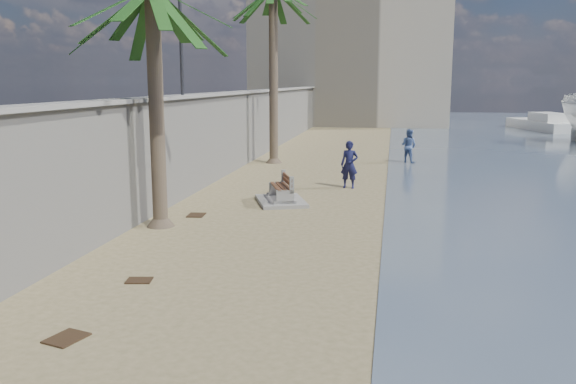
{
  "coord_description": "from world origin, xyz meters",
  "views": [
    {
      "loc": [
        2.19,
        -8.59,
        4.09
      ],
      "look_at": [
        -0.5,
        7.0,
        1.2
      ],
      "focal_mm": 38.0,
      "sensor_mm": 36.0,
      "label": 1
    }
  ],
  "objects": [
    {
      "name": "streetlight",
      "position": [
        -5.1,
        12.0,
        6.64
      ],
      "size": [
        0.28,
        0.28,
        5.12
      ],
      "color": "#2D2D33",
      "rests_on": "wall_cap"
    },
    {
      "name": "yacht_far",
      "position": [
        14.67,
        46.18,
        0.35
      ],
      "size": [
        4.55,
        9.36,
        1.5
      ],
      "primitive_type": null,
      "rotation": [
        0.0,
        0.0,
        1.81
      ],
      "color": "silver",
      "rests_on": "bay_water"
    },
    {
      "name": "debris_c",
      "position": [
        -3.72,
        9.01,
        0.01
      ],
      "size": [
        0.54,
        0.66,
        0.03
      ],
      "primitive_type": "cube",
      "rotation": [
        0.0,
        0.0,
        4.79
      ],
      "color": "#382616",
      "rests_on": "ground_plane"
    },
    {
      "name": "debris_d",
      "position": [
        -2.91,
        2.8,
        0.01
      ],
      "size": [
        0.58,
        0.5,
        0.03
      ],
      "primitive_type": "cube",
      "rotation": [
        0.0,
        0.0,
        0.18
      ],
      "color": "#382616",
      "rests_on": "ground_plane"
    },
    {
      "name": "wall_cap",
      "position": [
        -5.2,
        20.0,
        3.55
      ],
      "size": [
        0.8,
        70.0,
        0.12
      ],
      "primitive_type": "cube",
      "color": "gray",
      "rests_on": "seawall"
    },
    {
      "name": "person_b",
      "position": [
        3.0,
        22.8,
        0.94
      ],
      "size": [
        1.14,
        1.07,
        1.88
      ],
      "primitive_type": "imported",
      "rotation": [
        0.0,
        0.0,
        2.6
      ],
      "color": "#475E93",
      "rests_on": "ground_plane"
    },
    {
      "name": "end_building",
      "position": [
        -2.0,
        52.0,
        7.0
      ],
      "size": [
        18.0,
        12.0,
        14.0
      ],
      "primitive_type": "cube",
      "color": "#B7AA93",
      "rests_on": "ground_plane"
    },
    {
      "name": "seawall",
      "position": [
        -5.2,
        20.0,
        1.75
      ],
      "size": [
        0.45,
        70.0,
        3.5
      ],
      "primitive_type": "cube",
      "color": "gray",
      "rests_on": "ground_plane"
    },
    {
      "name": "person_a",
      "position": [
        0.57,
        14.74,
        1.05
      ],
      "size": [
        0.81,
        0.59,
        2.1
      ],
      "primitive_type": "imported",
      "rotation": [
        0.0,
        0.0,
        -0.11
      ],
      "color": "#151639",
      "rests_on": "ground_plane"
    },
    {
      "name": "bench_far",
      "position": [
        -1.5,
        11.42,
        0.4
      ],
      "size": [
        2.16,
        2.59,
        0.92
      ],
      "color": "gray",
      "rests_on": "ground_plane"
    },
    {
      "name": "ground_plane",
      "position": [
        0.0,
        0.0,
        0.0
      ],
      "size": [
        140.0,
        140.0,
        0.0
      ],
      "primitive_type": "plane",
      "color": "#907F58"
    },
    {
      "name": "debris_b",
      "position": [
        -2.89,
        -0.12,
        0.01
      ],
      "size": [
        0.65,
        0.74,
        0.03
      ],
      "primitive_type": "cube",
      "rotation": [
        0.0,
        0.0,
        4.43
      ],
      "color": "#382616",
      "rests_on": "ground_plane"
    }
  ]
}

